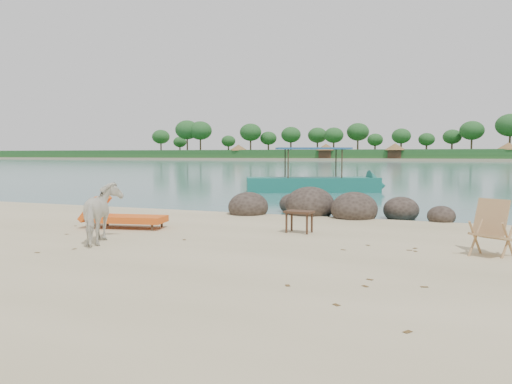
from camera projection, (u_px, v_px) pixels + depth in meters
water at (428, 164)px, 92.46m from camera, size 400.00×400.00×0.00m
far_shore at (439, 160)px, 166.68m from camera, size 420.00×90.00×1.40m
far_scenery at (436, 149)px, 135.54m from camera, size 420.00×18.00×9.50m
boulders at (323, 208)px, 14.69m from camera, size 6.36×2.93×1.10m
cow at (103, 214)px, 9.99m from camera, size 1.25×1.56×1.20m
side_table at (299, 223)px, 11.25m from camera, size 0.65×0.46×0.50m
lounge_chair at (129, 216)px, 11.98m from camera, size 2.30×1.17×0.66m
deck_chair at (492, 230)px, 8.68m from camera, size 0.89×0.91×0.98m
boat_near at (313, 155)px, 24.47m from camera, size 7.29×4.45×3.52m
dead_leaves at (236, 260)px, 8.45m from camera, size 8.48×4.95×0.00m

